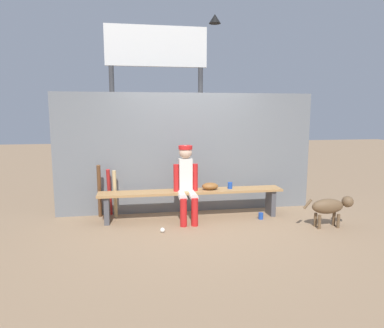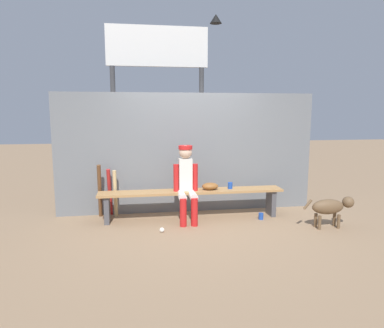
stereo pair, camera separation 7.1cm
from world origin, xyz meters
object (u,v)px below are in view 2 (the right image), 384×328
Objects in this scene: bat_wood_natural at (115,194)px; dog at (331,207)px; baseball at (162,230)px; cup_on_bench at (230,186)px; bat_aluminum_red at (110,192)px; bat_wood_dark at (100,191)px; cup_on_ground at (261,216)px; dugout_bench at (192,196)px; baseball_glove at (210,186)px; scoreboard at (161,70)px; player_seated at (186,181)px.

bat_wood_natural is 3.55m from dog.
bat_wood_natural is 11.13× the size of baseball.
bat_aluminum_red is at bearing 169.93° from cup_on_bench.
bat_wood_natural is 0.88× the size of bat_wood_dark.
cup_on_bench reaches higher than cup_on_ground.
dugout_bench is at bearing 47.67° from baseball.
baseball_glove reaches higher than cup_on_bench.
bat_aluminum_red is at bearing 161.34° from dog.
dugout_bench is 1.58m from bat_wood_dark.
baseball_glove is at bearing -10.38° from bat_wood_natural.
bat_wood_natural is 2.73m from scoreboard.
cup_on_ground is 0.03× the size of scoreboard.
dugout_bench is 3.70× the size of dog.
dugout_bench reaches higher than baseball.
scoreboard reaches higher than player_seated.
dugout_bench is at bearing -76.03° from scoreboard.
baseball is 1.75m from cup_on_ground.
scoreboard is at bearing 114.03° from baseball_glove.
cup_on_ground is at bearing -15.08° from baseball_glove.
bat_aluminum_red is at bearing 29.32° from bat_wood_dark.
bat_wood_dark reaches higher than cup_on_bench.
dugout_bench reaches higher than cup_on_ground.
baseball_glove is at bearing -9.05° from bat_wood_dark.
player_seated is 2.33m from dog.
bat_wood_dark reaches higher than cup_on_ground.
bat_wood_dark is at bearing 179.34° from bat_wood_natural.
player_seated reaches higher than cup_on_ground.
bat_wood_natural is at bearing -0.66° from bat_wood_dark.
dugout_bench is 28.37× the size of cup_on_bench.
baseball is at bearing -49.90° from bat_aluminum_red.
dugout_bench is at bearing 168.90° from cup_on_ground.
cup_on_bench is 0.03× the size of scoreboard.
bat_aluminum_red is (-1.71, 0.39, -0.13)m from baseball_glove.
cup_on_ground is 0.73m from cup_on_bench.
player_seated reaches higher than dog.
dugout_bench is at bearing -15.47° from bat_aluminum_red.
bat_aluminum_red is 2.64m from cup_on_ground.
scoreboard reaches higher than bat_wood_dark.
bat_aluminum_red reaches higher than cup_on_ground.
cup_on_bench is at bearing 150.29° from dog.
player_seated is at bearing -15.83° from bat_wood_dark.
cup_on_bench is at bearing 153.01° from cup_on_ground.
bat_wood_natural is at bearing 167.18° from dugout_bench.
baseball_glove is 1.18m from baseball.
dugout_bench is 0.33m from player_seated.
bat_wood_natural is 7.49× the size of cup_on_ground.
bat_wood_dark is at bearing 172.87° from cup_on_bench.
bat_wood_dark is 1.41m from baseball.
bat_wood_dark is 8.55× the size of cup_on_bench.
dog is (2.20, -0.68, -0.35)m from player_seated.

